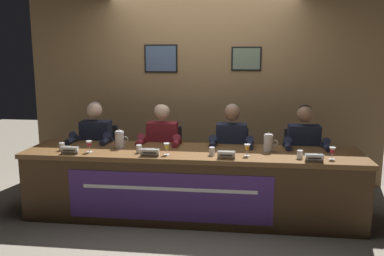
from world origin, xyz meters
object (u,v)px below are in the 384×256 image
(nameplate_center_left, at_px, (150,152))
(juice_glass_center_right, at_px, (247,148))
(panelist_center_right, at_px, (231,148))
(nameplate_center_right, at_px, (226,155))
(water_cup_far_left, at_px, (62,147))
(panelist_far_right, at_px, (304,150))
(panelist_center_left, at_px, (161,146))
(juice_glass_center_left, at_px, (167,147))
(juice_glass_far_left, at_px, (89,144))
(nameplate_far_right, at_px, (314,158))
(chair_center_left, at_px, (165,164))
(water_cup_center_right, at_px, (212,152))
(nameplate_far_left, at_px, (70,150))
(chair_far_right, at_px, (301,168))
(chair_center_right, at_px, (231,166))
(water_pitcher_left_side, at_px, (120,140))
(water_pitcher_right_side, at_px, (268,143))
(conference_table, at_px, (190,174))
(water_cup_far_right, at_px, (300,155))
(panelist_far_left, at_px, (94,144))
(water_cup_center_left, at_px, (139,149))
(chair_far_left, at_px, (101,161))
(juice_glass_far_right, at_px, (332,151))

(nameplate_center_left, bearing_deg, juice_glass_center_right, 7.40)
(panelist_center_right, xyz_separation_m, nameplate_center_right, (-0.03, -0.69, 0.09))
(water_cup_far_left, bearing_deg, panelist_far_right, 11.64)
(panelist_center_left, xyz_separation_m, juice_glass_center_left, (0.18, -0.60, 0.13))
(juice_glass_far_left, bearing_deg, nameplate_far_right, -2.66)
(chair_center_left, relative_size, juice_glass_center_right, 7.10)
(water_cup_center_right, relative_size, panelist_far_right, 0.07)
(nameplate_far_left, xyz_separation_m, nameplate_center_left, (0.86, 0.00, 0.00))
(nameplate_center_left, relative_size, chair_far_right, 0.22)
(chair_center_left, bearing_deg, panelist_center_left, -90.00)
(chair_center_left, height_order, chair_center_right, same)
(water_pitcher_left_side, distance_m, water_pitcher_right_side, 1.64)
(conference_table, xyz_separation_m, panelist_center_right, (0.42, 0.50, 0.18))
(panelist_center_left, distance_m, juice_glass_center_left, 0.64)
(water_cup_far_left, xyz_separation_m, panelist_far_right, (2.66, 0.55, -0.09))
(nameplate_far_right, distance_m, water_cup_far_right, 0.16)
(chair_center_right, bearing_deg, chair_center_left, 180.00)
(panelist_center_left, distance_m, water_cup_center_right, 0.86)
(panelist_far_left, relative_size, nameplate_center_right, 6.81)
(juice_glass_far_left, relative_size, nameplate_far_right, 0.71)
(water_cup_far_left, relative_size, water_cup_center_left, 1.00)
(conference_table, relative_size, chair_far_left, 4.14)
(juice_glass_center_left, relative_size, panelist_center_right, 0.10)
(nameplate_far_left, relative_size, juice_glass_center_right, 1.47)
(water_cup_center_right, distance_m, chair_far_right, 1.33)
(chair_center_left, bearing_deg, water_cup_center_left, -99.75)
(chair_center_left, xyz_separation_m, panelist_far_right, (1.67, -0.20, 0.28))
(water_cup_far_left, bearing_deg, juice_glass_center_right, -0.07)
(water_pitcher_left_side, bearing_deg, water_cup_far_right, -7.00)
(chair_far_left, height_order, panelist_center_right, panelist_center_right)
(water_cup_center_right, xyz_separation_m, water_cup_far_right, (0.89, -0.03, 0.00))
(chair_far_right, bearing_deg, water_pitcher_left_side, -165.03)
(conference_table, bearing_deg, panelist_center_right, 49.92)
(panelist_center_left, bearing_deg, panelist_far_left, 180.00)
(conference_table, height_order, panelist_center_left, panelist_center_left)
(chair_center_right, height_order, water_pitcher_right_side, water_pitcher_right_side)
(panelist_far_right, distance_m, water_pitcher_left_side, 2.11)
(panelist_center_left, height_order, water_pitcher_left_side, panelist_center_left)
(panelist_far_left, xyz_separation_m, water_pitcher_left_side, (0.44, -0.36, 0.14))
(chair_far_left, height_order, nameplate_center_right, chair_far_left)
(chair_center_right, relative_size, water_pitcher_right_side, 4.19)
(water_cup_far_left, distance_m, nameplate_far_right, 2.66)
(water_cup_far_right, bearing_deg, chair_far_right, 80.23)
(juice_glass_far_right, bearing_deg, water_cup_far_right, -177.88)
(juice_glass_far_left, distance_m, juice_glass_far_right, 2.52)
(conference_table, xyz_separation_m, juice_glass_far_left, (-1.08, -0.09, 0.32))
(chair_center_right, distance_m, nameplate_far_right, 1.27)
(chair_center_left, bearing_deg, nameplate_center_right, -47.85)
(conference_table, distance_m, water_pitcher_right_side, 0.91)
(panelist_far_left, distance_m, juice_glass_far_left, 0.63)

